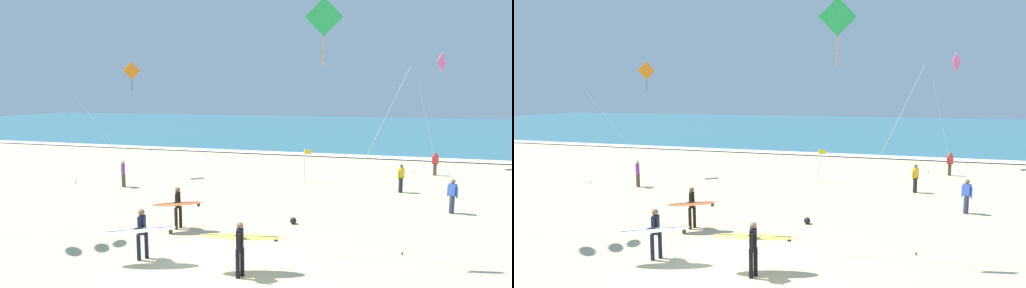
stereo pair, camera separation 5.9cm
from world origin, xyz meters
The scene contains 15 objects.
ground_plane centered at (0.00, 0.00, 0.00)m, with size 160.00×160.00×0.00m, color beige.
ocean_water centered at (0.00, 54.67, 0.04)m, with size 160.00×60.00×0.08m, color #336B7A.
shoreline_foam centered at (0.00, 24.97, 0.09)m, with size 160.00×1.73×0.01m, color white.
surfer_lead centered at (0.52, 0.49, 1.05)m, with size 2.61×1.19×1.71m.
surfer_trailing centered at (-3.16, 3.66, 1.04)m, with size 2.02×1.29×1.71m.
surfer_third centered at (-2.87, 0.48, 1.05)m, with size 2.41×1.23×1.71m.
kite_diamond_amber_near centered at (-11.08, 12.79, 6.66)m, with size 2.46×3.78×7.50m.
kite_diamond_rose_far centered at (8.78, 21.93, 7.50)m, with size 2.22×3.54×8.42m.
kite_diamond_emerald_high centered at (2.71, 2.63, 7.57)m, with size 3.31×1.03×8.45m.
bystander_red_top centered at (8.25, 18.33, 0.81)m, with size 0.44×0.32×1.59m.
bystander_yellow_top centered at (5.78, 12.71, 0.81)m, with size 0.37×0.38×1.59m.
bystander_purple_top centered at (-9.70, 9.62, 0.81)m, with size 0.31×0.45×1.59m.
bystander_blue_top centered at (7.79, 9.18, 0.81)m, with size 0.41×0.34×1.59m.
lifeguard_flag centered at (0.29, 13.84, 1.27)m, with size 0.44×0.05×2.10m.
beach_ball centered at (1.14, 5.67, 0.14)m, with size 0.28×0.28×0.28m, color black.
Camera 1 is at (4.27, -10.74, 5.46)m, focal length 28.72 mm.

